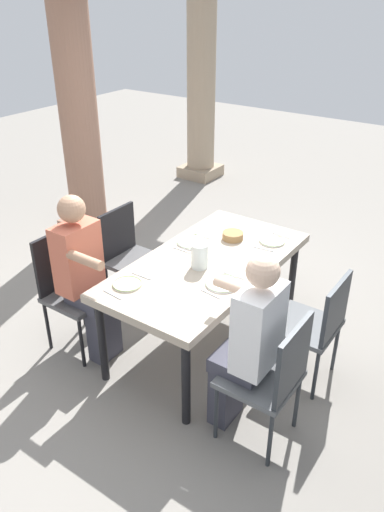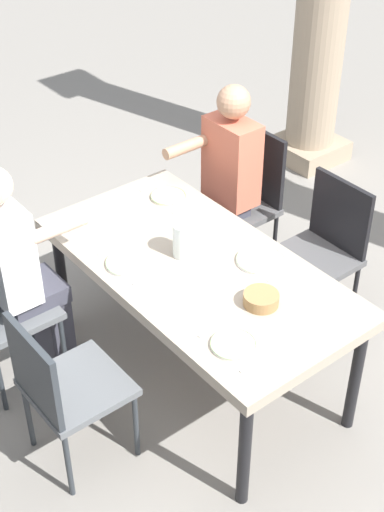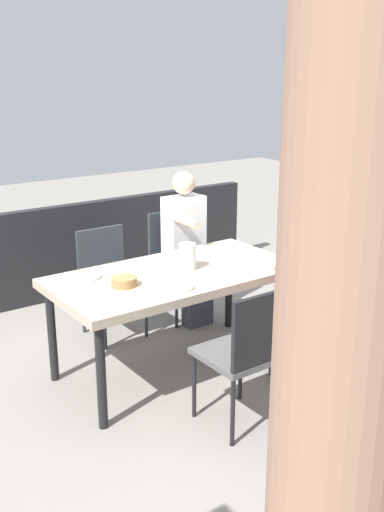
% 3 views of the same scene
% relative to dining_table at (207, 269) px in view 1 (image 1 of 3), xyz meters
% --- Properties ---
extents(ground_plane, '(16.00, 16.00, 0.00)m').
position_rel_dining_table_xyz_m(ground_plane, '(0.00, 0.00, -0.69)').
color(ground_plane, gray).
extents(dining_table, '(1.75, 0.90, 0.75)m').
position_rel_dining_table_xyz_m(dining_table, '(0.00, 0.00, 0.00)').
color(dining_table, tan).
rests_on(dining_table, ground).
extents(chair_west_north, '(0.44, 0.44, 0.96)m').
position_rel_dining_table_xyz_m(chair_west_north, '(-0.60, 0.87, -0.14)').
color(chair_west_north, '#4F4F50').
rests_on(chair_west_north, ground).
extents(chair_west_south, '(0.44, 0.44, 0.93)m').
position_rel_dining_table_xyz_m(chair_west_south, '(-0.60, -0.87, -0.16)').
color(chair_west_south, '#5B5E61').
rests_on(chair_west_south, ground).
extents(chair_mid_north, '(0.44, 0.44, 0.91)m').
position_rel_dining_table_xyz_m(chair_mid_north, '(0.08, 0.87, -0.16)').
color(chair_mid_north, '#4F4F50').
rests_on(chair_mid_north, ground).
extents(chair_mid_south, '(0.44, 0.44, 0.88)m').
position_rel_dining_table_xyz_m(chair_mid_south, '(0.08, -0.87, -0.18)').
color(chair_mid_south, '#5B5E61').
rests_on(chair_mid_south, ground).
extents(diner_woman_green, '(0.35, 0.49, 1.31)m').
position_rel_dining_table_xyz_m(diner_woman_green, '(-0.60, 0.69, 0.01)').
color(diner_woman_green, '#3F3F4C').
rests_on(diner_woman_green, ground).
extents(diner_man_white, '(0.35, 0.49, 1.31)m').
position_rel_dining_table_xyz_m(diner_man_white, '(-0.60, -0.69, 0.01)').
color(diner_man_white, '#3F3F4C').
rests_on(diner_man_white, ground).
extents(stone_column_centre, '(0.53, 0.53, 2.73)m').
position_rel_dining_table_xyz_m(stone_column_centre, '(0.97, 2.29, 0.65)').
color(stone_column_centre, '#936B56').
rests_on(stone_column_centre, ground).
extents(stone_column_far, '(0.52, 0.52, 2.85)m').
position_rel_dining_table_xyz_m(stone_column_far, '(3.30, 2.29, 0.71)').
color(stone_column_far, tan).
rests_on(stone_column_far, ground).
extents(plate_0, '(0.21, 0.21, 0.02)m').
position_rel_dining_table_xyz_m(plate_0, '(-0.60, 0.27, 0.07)').
color(plate_0, silver).
rests_on(plate_0, dining_table).
extents(fork_0, '(0.03, 0.17, 0.01)m').
position_rel_dining_table_xyz_m(fork_0, '(-0.75, 0.27, 0.07)').
color(fork_0, silver).
rests_on(fork_0, dining_table).
extents(spoon_0, '(0.02, 0.17, 0.01)m').
position_rel_dining_table_xyz_m(spoon_0, '(-0.45, 0.27, 0.07)').
color(spoon_0, silver).
rests_on(spoon_0, dining_table).
extents(plate_1, '(0.24, 0.24, 0.02)m').
position_rel_dining_table_xyz_m(plate_1, '(-0.21, -0.27, 0.07)').
color(plate_1, white).
rests_on(plate_1, dining_table).
extents(fork_1, '(0.04, 0.17, 0.01)m').
position_rel_dining_table_xyz_m(fork_1, '(-0.36, -0.27, 0.07)').
color(fork_1, silver).
rests_on(fork_1, dining_table).
extents(spoon_1, '(0.02, 0.17, 0.01)m').
position_rel_dining_table_xyz_m(spoon_1, '(-0.06, -0.27, 0.07)').
color(spoon_1, silver).
rests_on(spoon_1, dining_table).
extents(plate_2, '(0.25, 0.25, 0.02)m').
position_rel_dining_table_xyz_m(plate_2, '(0.18, 0.26, 0.07)').
color(plate_2, white).
rests_on(plate_2, dining_table).
extents(fork_2, '(0.02, 0.17, 0.01)m').
position_rel_dining_table_xyz_m(fork_2, '(0.03, 0.26, 0.07)').
color(fork_2, silver).
rests_on(fork_2, dining_table).
extents(spoon_2, '(0.03, 0.17, 0.01)m').
position_rel_dining_table_xyz_m(spoon_2, '(0.33, 0.26, 0.07)').
color(spoon_2, silver).
rests_on(spoon_2, dining_table).
extents(plate_3, '(0.21, 0.21, 0.02)m').
position_rel_dining_table_xyz_m(plate_3, '(0.57, -0.25, 0.07)').
color(plate_3, white).
rests_on(plate_3, dining_table).
extents(fork_3, '(0.04, 0.17, 0.01)m').
position_rel_dining_table_xyz_m(fork_3, '(0.42, -0.25, 0.07)').
color(fork_3, silver).
rests_on(fork_3, dining_table).
extents(spoon_3, '(0.03, 0.17, 0.01)m').
position_rel_dining_table_xyz_m(spoon_3, '(0.72, -0.25, 0.07)').
color(spoon_3, silver).
rests_on(spoon_3, dining_table).
extents(water_pitcher, '(0.13, 0.13, 0.19)m').
position_rel_dining_table_xyz_m(water_pitcher, '(-0.10, -0.00, 0.15)').
color(water_pitcher, white).
rests_on(water_pitcher, dining_table).
extents(bread_basket, '(0.17, 0.17, 0.06)m').
position_rel_dining_table_xyz_m(bread_basket, '(0.43, 0.04, 0.10)').
color(bread_basket, '#9E7547').
rests_on(bread_basket, dining_table).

